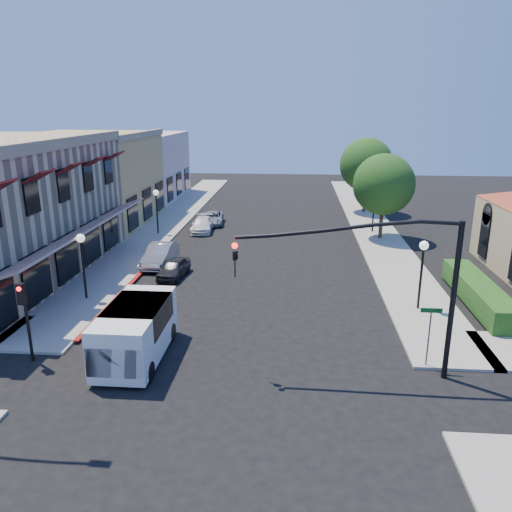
# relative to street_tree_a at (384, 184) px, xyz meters

# --- Properties ---
(ground) EXTENTS (120.00, 120.00, 0.00)m
(ground) POSITION_rel_street_tree_a_xyz_m (-8.80, -22.00, -4.19)
(ground) COLOR black
(ground) RESTS_ON ground
(sidewalk_left) EXTENTS (3.50, 50.00, 0.12)m
(sidewalk_left) POSITION_rel_street_tree_a_xyz_m (-17.55, 5.00, -4.13)
(sidewalk_left) COLOR gray
(sidewalk_left) RESTS_ON ground
(sidewalk_right) EXTENTS (3.50, 50.00, 0.12)m
(sidewalk_right) POSITION_rel_street_tree_a_xyz_m (-0.05, 5.00, -4.13)
(sidewalk_right) COLOR gray
(sidewalk_right) RESTS_ON ground
(curb_red_strip) EXTENTS (0.25, 10.00, 0.06)m
(curb_red_strip) POSITION_rel_street_tree_a_xyz_m (-15.70, -14.00, -4.19)
(curb_red_strip) COLOR maroon
(curb_red_strip) RESTS_ON ground
(yellow_stucco_building) EXTENTS (10.00, 12.00, 7.60)m
(yellow_stucco_building) POSITION_rel_street_tree_a_xyz_m (-24.30, 4.00, -0.39)
(yellow_stucco_building) COLOR tan
(yellow_stucco_building) RESTS_ON ground
(pink_stucco_building) EXTENTS (10.00, 12.00, 7.00)m
(pink_stucco_building) POSITION_rel_street_tree_a_xyz_m (-24.30, 16.00, -0.69)
(pink_stucco_building) COLOR #BF9D90
(pink_stucco_building) RESTS_ON ground
(hedge) EXTENTS (1.40, 8.00, 1.10)m
(hedge) POSITION_rel_street_tree_a_xyz_m (2.90, -13.00, -4.19)
(hedge) COLOR #1D4413
(hedge) RESTS_ON ground
(street_tree_a) EXTENTS (4.56, 4.56, 6.48)m
(street_tree_a) POSITION_rel_street_tree_a_xyz_m (0.00, 0.00, 0.00)
(street_tree_a) COLOR #352315
(street_tree_a) RESTS_ON ground
(street_tree_b) EXTENTS (4.94, 4.94, 7.02)m
(street_tree_b) POSITION_rel_street_tree_a_xyz_m (0.00, 10.00, 0.35)
(street_tree_b) COLOR #352315
(street_tree_b) RESTS_ON ground
(signal_mast_arm) EXTENTS (8.01, 0.39, 6.00)m
(signal_mast_arm) POSITION_rel_street_tree_a_xyz_m (-2.94, -20.50, -0.11)
(signal_mast_arm) COLOR black
(signal_mast_arm) RESTS_ON ground
(secondary_signal) EXTENTS (0.28, 0.42, 3.32)m
(secondary_signal) POSITION_rel_street_tree_a_xyz_m (-16.80, -20.59, -1.88)
(secondary_signal) COLOR black
(secondary_signal) RESTS_ON ground
(street_name_sign) EXTENTS (0.80, 0.06, 2.50)m
(street_name_sign) POSITION_rel_street_tree_a_xyz_m (-1.30, -19.80, -2.50)
(street_name_sign) COLOR #595B5E
(street_name_sign) RESTS_ON ground
(lamppost_left_near) EXTENTS (0.44, 0.44, 3.57)m
(lamppost_left_near) POSITION_rel_street_tree_a_xyz_m (-17.30, -14.00, -1.46)
(lamppost_left_near) COLOR black
(lamppost_left_near) RESTS_ON ground
(lamppost_left_far) EXTENTS (0.44, 0.44, 3.57)m
(lamppost_left_far) POSITION_rel_street_tree_a_xyz_m (-17.30, 0.00, -1.46)
(lamppost_left_far) COLOR black
(lamppost_left_far) RESTS_ON ground
(lamppost_right_near) EXTENTS (0.44, 0.44, 3.57)m
(lamppost_right_near) POSITION_rel_street_tree_a_xyz_m (-0.30, -14.00, -1.46)
(lamppost_right_near) COLOR black
(lamppost_right_near) RESTS_ON ground
(lamppost_right_far) EXTENTS (0.44, 0.44, 3.57)m
(lamppost_right_far) POSITION_rel_street_tree_a_xyz_m (-0.30, 2.00, -1.46)
(lamppost_right_far) COLOR black
(lamppost_right_far) RESTS_ON ground
(white_van) EXTENTS (2.20, 4.97, 2.20)m
(white_van) POSITION_rel_street_tree_a_xyz_m (-12.71, -19.97, -2.92)
(white_van) COLOR silver
(white_van) RESTS_ON ground
(parked_car_a) EXTENTS (1.65, 3.36, 1.10)m
(parked_car_a) POSITION_rel_street_tree_a_xyz_m (-13.60, -10.00, -3.64)
(parked_car_a) COLOR black
(parked_car_a) RESTS_ON ground
(parked_car_b) EXTENTS (1.55, 4.21, 1.38)m
(parked_car_b) POSITION_rel_street_tree_a_xyz_m (-15.00, -7.81, -3.51)
(parked_car_b) COLOR #9A9B9F
(parked_car_b) RESTS_ON ground
(parked_car_c) EXTENTS (1.81, 4.00, 1.14)m
(parked_car_c) POSITION_rel_street_tree_a_xyz_m (-13.99, 1.32, -3.63)
(parked_car_c) COLOR silver
(parked_car_c) RESTS_ON ground
(parked_car_d) EXTENTS (2.12, 3.97, 1.06)m
(parked_car_d) POSITION_rel_street_tree_a_xyz_m (-13.60, 4.00, -3.66)
(parked_car_d) COLOR #A0A2A5
(parked_car_d) RESTS_ON ground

